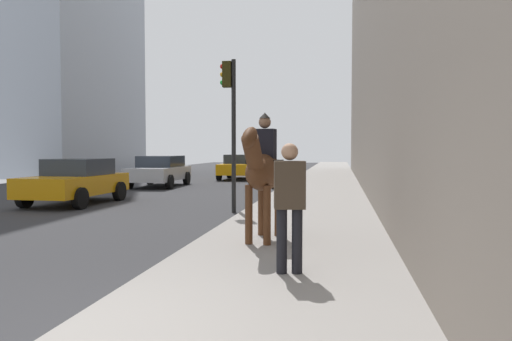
{
  "coord_description": "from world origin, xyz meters",
  "views": [
    {
      "loc": [
        -3.66,
        -2.54,
        1.74
      ],
      "look_at": [
        4.0,
        -1.21,
        1.4
      ],
      "focal_mm": 33.91,
      "sensor_mm": 36.0,
      "label": 1
    }
  ],
  "objects_px": {
    "pedestrian_greeting": "(290,199)",
    "car_far_lane": "(76,181)",
    "car_mid_lane": "(240,166)",
    "traffic_light_near_curb": "(231,111)",
    "mounted_horse_near": "(263,170)",
    "car_near_lane": "(160,170)"
  },
  "relations": [
    {
      "from": "mounted_horse_near",
      "to": "pedestrian_greeting",
      "type": "bearing_deg",
      "value": 22.33
    },
    {
      "from": "pedestrian_greeting",
      "to": "car_mid_lane",
      "type": "distance_m",
      "value": 22.02
    },
    {
      "from": "car_near_lane",
      "to": "car_mid_lane",
      "type": "relative_size",
      "value": 1.03
    },
    {
      "from": "pedestrian_greeting",
      "to": "car_near_lane",
      "type": "xyz_separation_m",
      "value": [
        15.25,
        7.68,
        -0.33
      ]
    },
    {
      "from": "pedestrian_greeting",
      "to": "car_near_lane",
      "type": "relative_size",
      "value": 0.39
    },
    {
      "from": "traffic_light_near_curb",
      "to": "pedestrian_greeting",
      "type": "bearing_deg",
      "value": -160.94
    },
    {
      "from": "pedestrian_greeting",
      "to": "car_far_lane",
      "type": "bearing_deg",
      "value": 34.08
    },
    {
      "from": "car_mid_lane",
      "to": "traffic_light_near_curb",
      "type": "xyz_separation_m",
      "value": [
        -14.71,
        -2.79,
        2.04
      ]
    },
    {
      "from": "mounted_horse_near",
      "to": "pedestrian_greeting",
      "type": "height_order",
      "value": "mounted_horse_near"
    },
    {
      "from": "pedestrian_greeting",
      "to": "car_near_lane",
      "type": "bearing_deg",
      "value": 16.8
    },
    {
      "from": "mounted_horse_near",
      "to": "pedestrian_greeting",
      "type": "distance_m",
      "value": 2.31
    },
    {
      "from": "car_far_lane",
      "to": "traffic_light_near_curb",
      "type": "relative_size",
      "value": 0.96
    },
    {
      "from": "pedestrian_greeting",
      "to": "car_mid_lane",
      "type": "relative_size",
      "value": 0.4
    },
    {
      "from": "mounted_horse_near",
      "to": "car_far_lane",
      "type": "xyz_separation_m",
      "value": [
        5.75,
        6.97,
        -0.64
      ]
    },
    {
      "from": "car_far_lane",
      "to": "traffic_light_near_curb",
      "type": "xyz_separation_m",
      "value": [
        -1.24,
        -5.35,
        2.05
      ]
    },
    {
      "from": "car_mid_lane",
      "to": "traffic_light_near_curb",
      "type": "relative_size",
      "value": 1.01
    },
    {
      "from": "car_near_lane",
      "to": "car_far_lane",
      "type": "xyz_separation_m",
      "value": [
        -7.31,
        -0.01,
        -0.02
      ]
    },
    {
      "from": "car_mid_lane",
      "to": "traffic_light_near_curb",
      "type": "distance_m",
      "value": 15.12
    },
    {
      "from": "mounted_horse_near",
      "to": "pedestrian_greeting",
      "type": "relative_size",
      "value": 1.34
    },
    {
      "from": "car_near_lane",
      "to": "car_mid_lane",
      "type": "bearing_deg",
      "value": 155.26
    },
    {
      "from": "pedestrian_greeting",
      "to": "car_far_lane",
      "type": "xyz_separation_m",
      "value": [
        7.94,
        7.67,
        -0.36
      ]
    },
    {
      "from": "pedestrian_greeting",
      "to": "traffic_light_near_curb",
      "type": "xyz_separation_m",
      "value": [
        6.7,
        2.32,
        1.69
      ]
    }
  ]
}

